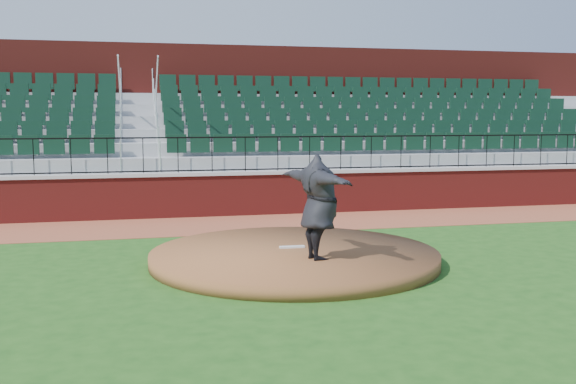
% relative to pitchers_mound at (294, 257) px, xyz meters
% --- Properties ---
extents(ground, '(90.00, 90.00, 0.00)m').
position_rel_pitchers_mound_xyz_m(ground, '(0.13, -0.40, -0.12)').
color(ground, '#1E4B15').
rests_on(ground, ground).
extents(warning_track, '(34.00, 3.20, 0.01)m').
position_rel_pitchers_mound_xyz_m(warning_track, '(0.13, 5.00, -0.12)').
color(warning_track, brown).
rests_on(warning_track, ground).
extents(field_wall, '(34.00, 0.35, 1.20)m').
position_rel_pitchers_mound_xyz_m(field_wall, '(0.13, 6.60, 0.47)').
color(field_wall, maroon).
rests_on(field_wall, ground).
extents(wall_cap, '(34.00, 0.45, 0.10)m').
position_rel_pitchers_mound_xyz_m(wall_cap, '(0.13, 6.60, 1.12)').
color(wall_cap, '#B7B7B7').
rests_on(wall_cap, field_wall).
extents(wall_railing, '(34.00, 0.05, 1.00)m').
position_rel_pitchers_mound_xyz_m(wall_railing, '(0.13, 6.60, 1.67)').
color(wall_railing, black).
rests_on(wall_railing, wall_cap).
extents(seating_stands, '(34.00, 5.10, 4.60)m').
position_rel_pitchers_mound_xyz_m(seating_stands, '(0.13, 9.33, 2.18)').
color(seating_stands, gray).
rests_on(seating_stands, ground).
extents(concourse_wall, '(34.00, 0.50, 5.50)m').
position_rel_pitchers_mound_xyz_m(concourse_wall, '(0.13, 12.13, 2.62)').
color(concourse_wall, maroon).
rests_on(concourse_wall, ground).
extents(pitchers_mound, '(5.73, 5.73, 0.25)m').
position_rel_pitchers_mound_xyz_m(pitchers_mound, '(0.00, 0.00, 0.00)').
color(pitchers_mound, brown).
rests_on(pitchers_mound, ground).
extents(pitching_rubber, '(0.52, 0.15, 0.03)m').
position_rel_pitchers_mound_xyz_m(pitching_rubber, '(0.02, 0.29, 0.14)').
color(pitching_rubber, silver).
rests_on(pitching_rubber, pitchers_mound).
extents(pitcher, '(1.21, 2.51, 1.97)m').
position_rel_pitchers_mound_xyz_m(pitcher, '(0.25, -0.88, 1.11)').
color(pitcher, black).
rests_on(pitcher, pitchers_mound).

